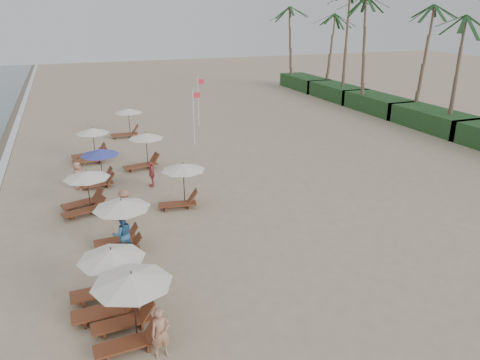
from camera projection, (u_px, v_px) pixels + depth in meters
name	position (u px, v px, depth m)	size (l,w,h in m)	color
ground	(265.00, 256.00, 18.60)	(160.00, 160.00, 0.00)	tan
shrub_hedge	(433.00, 120.00, 38.38)	(3.20, 53.00, 1.60)	#193D1C
palm_row	(441.00, 4.00, 35.95)	(7.00, 52.00, 12.30)	brown
lounger_station_0	(127.00, 305.00, 13.52)	(2.62, 2.43, 2.26)	brown
lounger_station_1	(106.00, 281.00, 15.06)	(2.68, 2.23, 2.15)	brown
lounger_station_2	(119.00, 223.00, 18.67)	(2.50, 2.35, 2.23)	brown
lounger_station_3	(84.00, 192.00, 22.42)	(2.64, 2.37, 2.09)	brown
lounger_station_4	(98.00, 166.00, 25.84)	(2.43, 2.18, 2.13)	brown
lounger_station_5	(90.00, 147.00, 29.99)	(2.70, 2.18, 2.25)	brown
inland_station_0	(181.00, 181.00, 22.90)	(2.69, 2.24, 2.22)	brown
inland_station_1	(143.00, 149.00, 28.56)	(2.84, 2.24, 2.22)	brown
inland_station_2	(126.00, 121.00, 35.79)	(2.79, 2.24, 2.22)	brown
beachgoer_near	(161.00, 333.00, 12.98)	(0.58, 0.38, 1.60)	#AC795D
beachgoer_mid_a	(123.00, 234.00, 18.54)	(0.86, 0.67, 1.76)	#306392
beachgoer_mid_b	(125.00, 206.00, 21.24)	(1.10, 0.63, 1.70)	#9D674F
beachgoer_far_a	(152.00, 174.00, 25.75)	(0.87, 0.36, 1.49)	#C74F55
beachgoer_far_b	(78.00, 175.00, 25.40)	(0.77, 0.50, 1.58)	tan
flag_pole_near	(194.00, 114.00, 33.39)	(0.59, 0.08, 4.08)	silver
flag_pole_far	(199.00, 99.00, 38.60)	(0.60, 0.08, 4.24)	silver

